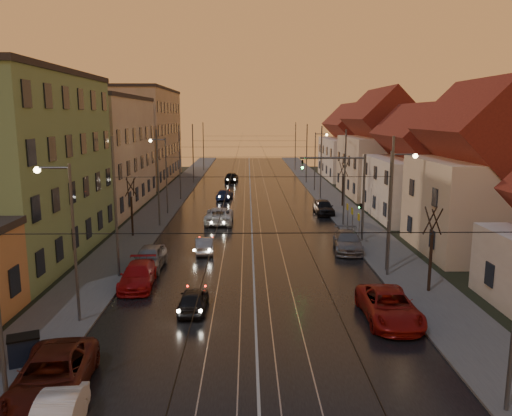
{
  "coord_description": "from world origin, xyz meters",
  "views": [
    {
      "loc": [
        -0.38,
        -21.62,
        10.22
      ],
      "look_at": [
        0.32,
        19.05,
        2.68
      ],
      "focal_mm": 35.0,
      "sensor_mm": 36.0,
      "label": 1
    }
  ],
  "objects": [
    {
      "name": "dumpster",
      "position": [
        -9.61,
        -2.33,
        0.7
      ],
      "size": [
        1.42,
        1.22,
        1.1
      ],
      "primitive_type": "cube",
      "rotation": [
        0.0,
        0.0,
        0.42
      ],
      "color": "black",
      "rests_on": "sidewalk_left"
    },
    {
      "name": "catenary_pole_r_2",
      "position": [
        8.6,
        24.0,
        4.5
      ],
      "size": [
        0.16,
        0.16,
        9.0
      ],
      "primitive_type": "cylinder",
      "color": "#595B60",
      "rests_on": "ground"
    },
    {
      "name": "tram_rail_1",
      "position": [
        -0.77,
        40.0,
        0.06
      ],
      "size": [
        0.06,
        120.0,
        0.03
      ],
      "primitive_type": "cube",
      "color": "gray",
      "rests_on": "road"
    },
    {
      "name": "parked_right_0",
      "position": [
        6.75,
        2.07,
        0.76
      ],
      "size": [
        2.57,
        5.5,
        1.52
      ],
      "primitive_type": "imported",
      "rotation": [
        0.0,
        0.0,
        -0.01
      ],
      "color": "maroon",
      "rests_on": "ground"
    },
    {
      "name": "apartment_left_1",
      "position": [
        -17.5,
        14.0,
        6.5
      ],
      "size": [
        10.0,
        18.0,
        13.0
      ],
      "primitive_type": "cube",
      "color": "#6F925D",
      "rests_on": "ground"
    },
    {
      "name": "traffic_light_mast",
      "position": [
        7.99,
        18.0,
        4.6
      ],
      "size": [
        5.3,
        0.32,
        7.2
      ],
      "color": "#595B60",
      "rests_on": "ground"
    },
    {
      "name": "road",
      "position": [
        0.0,
        40.0,
        0.02
      ],
      "size": [
        16.0,
        120.0,
        0.04
      ],
      "primitive_type": "cube",
      "color": "black",
      "rests_on": "ground"
    },
    {
      "name": "parked_left_3",
      "position": [
        -7.02,
        10.94,
        0.79
      ],
      "size": [
        1.94,
        4.67,
        1.58
      ],
      "primitive_type": "imported",
      "rotation": [
        0.0,
        0.0,
        -0.02
      ],
      "color": "gray",
      "rests_on": "ground"
    },
    {
      "name": "driving_car_1",
      "position": [
        -3.69,
        14.99,
        0.61
      ],
      "size": [
        1.7,
        3.82,
        1.22
      ],
      "primitive_type": "imported",
      "rotation": [
        0.0,
        0.0,
        3.26
      ],
      "color": "#99999F",
      "rests_on": "ground"
    },
    {
      "name": "bare_tree_2",
      "position": [
        10.4,
        34.0,
        2.49
      ],
      "size": [
        1.09,
        1.09,
        5.11
      ],
      "color": "black",
      "rests_on": "ground"
    },
    {
      "name": "street_lamp_1",
      "position": [
        9.1,
        10.0,
        4.89
      ],
      "size": [
        1.75,
        0.32,
        8.0
      ],
      "color": "#595B60",
      "rests_on": "ground"
    },
    {
      "name": "house_right_2",
      "position": [
        17.0,
        28.0,
        4.64
      ],
      "size": [
        9.18,
        12.24,
        9.2
      ],
      "color": "silver",
      "rests_on": "ground"
    },
    {
      "name": "sidewalk_right",
      "position": [
        10.0,
        40.0,
        0.07
      ],
      "size": [
        4.0,
        120.0,
        0.15
      ],
      "primitive_type": "cube",
      "color": "#4C4C4C",
      "rests_on": "ground"
    },
    {
      "name": "house_right_3",
      "position": [
        17.0,
        43.0,
        5.8
      ],
      "size": [
        9.18,
        14.28,
        11.5
      ],
      "color": "beige",
      "rests_on": "ground"
    },
    {
      "name": "parked_left_1",
      "position": [
        -7.6,
        -4.59,
        0.78
      ],
      "size": [
        3.2,
        5.87,
        1.56
      ],
      "primitive_type": "imported",
      "rotation": [
        0.0,
        0.0,
        0.11
      ],
      "color": "#4F150D",
      "rests_on": "ground"
    },
    {
      "name": "ground",
      "position": [
        0.0,
        0.0,
        0.0
      ],
      "size": [
        160.0,
        160.0,
        0.0
      ],
      "primitive_type": "plane",
      "color": "black",
      "rests_on": "ground"
    },
    {
      "name": "catenary_pole_r_1",
      "position": [
        8.6,
        9.0,
        4.5
      ],
      "size": [
        0.16,
        0.16,
        9.0
      ],
      "primitive_type": "cylinder",
      "color": "#595B60",
      "rests_on": "ground"
    },
    {
      "name": "parked_right_1",
      "position": [
        7.29,
        15.33,
        0.74
      ],
      "size": [
        2.64,
        5.31,
        1.48
      ],
      "primitive_type": "imported",
      "rotation": [
        0.0,
        0.0,
        -0.11
      ],
      "color": "gray",
      "rests_on": "ground"
    },
    {
      "name": "catenary_pole_l_5",
      "position": [
        -8.6,
        72.0,
        4.5
      ],
      "size": [
        0.16,
        0.16,
        9.0
      ],
      "primitive_type": "cylinder",
      "color": "#595B60",
      "rests_on": "ground"
    },
    {
      "name": "bare_tree_0",
      "position": [
        -10.2,
        20.0,
        2.49
      ],
      "size": [
        1.09,
        1.09,
        5.11
      ],
      "color": "black",
      "rests_on": "ground"
    },
    {
      "name": "street_lamp_2",
      "position": [
        -9.1,
        30.0,
        4.89
      ],
      "size": [
        1.75,
        0.32,
        8.0
      ],
      "color": "#595B60",
      "rests_on": "ground"
    },
    {
      "name": "house_right_4",
      "position": [
        17.0,
        61.0,
        5.05
      ],
      "size": [
        9.18,
        16.32,
        10.0
      ],
      "color": "silver",
      "rests_on": "ground"
    },
    {
      "name": "tram_rail_2",
      "position": [
        0.77,
        40.0,
        0.06
      ],
      "size": [
        0.06,
        120.0,
        0.03
      ],
      "primitive_type": "cube",
      "color": "gray",
      "rests_on": "road"
    },
    {
      "name": "catenary_pole_r_3",
      "position": [
        8.6,
        39.0,
        4.5
      ],
      "size": [
        0.16,
        0.16,
        9.0
      ],
      "primitive_type": "cylinder",
      "color": "#595B60",
      "rests_on": "ground"
    },
    {
      "name": "street_lamp_0",
      "position": [
        -9.1,
        2.0,
        4.89
      ],
      "size": [
        1.75,
        0.32,
        8.0
      ],
      "color": "#595B60",
      "rests_on": "ground"
    },
    {
      "name": "catenary_pole_l_2",
      "position": [
        -8.6,
        24.0,
        4.5
      ],
      "size": [
        0.16,
        0.16,
        9.0
      ],
      "primitive_type": "cylinder",
      "color": "#595B60",
      "rests_on": "ground"
    },
    {
      "name": "bare_tree_1",
      "position": [
        10.2,
        6.0,
        2.49
      ],
      "size": [
        1.09,
        1.09,
        5.11
      ],
      "color": "black",
      "rests_on": "ground"
    },
    {
      "name": "parked_right_2",
      "position": [
        7.6,
        29.75,
        0.78
      ],
      "size": [
        1.98,
        4.61,
        1.55
      ],
      "primitive_type": "imported",
      "rotation": [
        0.0,
        0.0,
        0.03
      ],
      "color": "black",
      "rests_on": "ground"
    },
    {
      "name": "catenary_pole_l_4",
      "position": [
        -8.6,
        54.0,
        4.5
      ],
      "size": [
        0.16,
        0.16,
        9.0
      ],
      "primitive_type": "cylinder",
      "color": "#595B60",
      "rests_on": "ground"
    },
    {
      "name": "house_right_1",
      "position": [
        17.0,
        15.0,
        5.45
      ],
      "size": [
        8.67,
        10.2,
        10.8
      ],
      "color": "beige",
      "rests_on": "ground"
    },
    {
      "name": "apartment_left_2",
      "position": [
        -17.5,
        34.0,
        6.0
      ],
      "size": [
        10.0,
        20.0,
        12.0
      ],
      "primitive_type": "cube",
      "color": "tan",
      "rests_on": "ground"
    },
    {
      "name": "street_lamp_3",
      "position": [
        9.1,
        46.0,
        4.89
      ],
      "size": [
        1.75,
        0.32,
        8.0
      ],
      "color": "#595B60",
      "rests_on": "ground"
    },
    {
      "name": "tram_rail_3",
      "position": [
        2.2,
        40.0,
        0.06
      ],
      "size": [
        0.06,
        120.0,
        0.03
      ],
      "primitive_type": "cube",
      "color": "gray",
      "rests_on": "road"
    },
    {
      "name": "catenary_pole_r_5",
      "position": [
        8.6,
        72.0,
        4.5
      ],
      "size": [
        0.16,
        0.16,
        9.0
      ],
      "primitive_type": "cylinder",
      "color": "#595B60",
      "rests_on": "ground"
    },
    {
      "name": "tram_rail_0",
      "position": [
        -2.2,
        40.0,
        0.06
      ],
      "size": [
        0.06,
        120.0,
        0.03
      ],
      "primitive_type": "cube",
      "color": "gray",
      "rests_on": "road"
    },
    {
      "name": "catenary_pole_l_3",
      "position": [
        -8.6,
        39.0,
        4.5
      ],
      "size": [
        0.16,
        0.16,
        9.0
      ],
      "primitive_type": "cylinder",
      "color": "#595B60",
      "rests_on": "ground"
    },
    {
      "name": "apartment_left_3",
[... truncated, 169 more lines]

